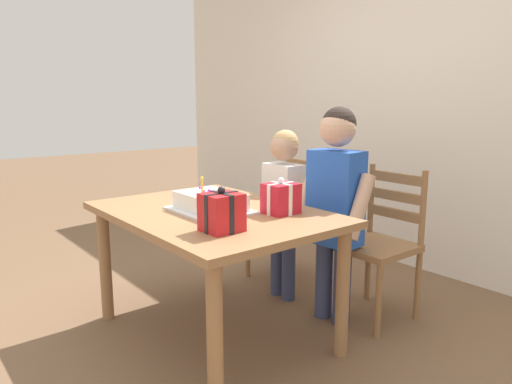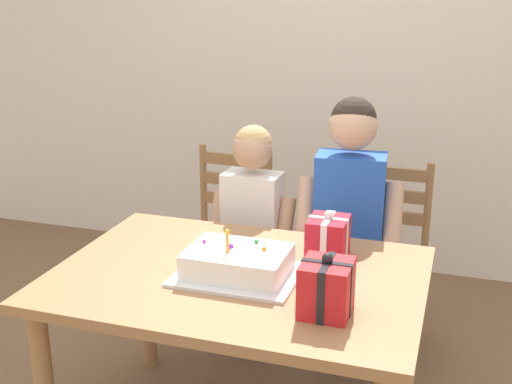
% 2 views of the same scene
% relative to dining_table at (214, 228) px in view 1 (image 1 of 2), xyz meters
% --- Properties ---
extents(ground_plane, '(20.00, 20.00, 0.00)m').
position_rel_dining_table_xyz_m(ground_plane, '(0.00, 0.00, -0.63)').
color(ground_plane, brown).
extents(back_wall, '(6.40, 0.11, 2.60)m').
position_rel_dining_table_xyz_m(back_wall, '(0.01, 1.92, 0.67)').
color(back_wall, silver).
rests_on(back_wall, ground).
extents(dining_table, '(1.34, 0.95, 0.73)m').
position_rel_dining_table_xyz_m(dining_table, '(0.00, 0.00, 0.00)').
color(dining_table, '#9E7047').
rests_on(dining_table, ground).
extents(birthday_cake, '(0.44, 0.34, 0.19)m').
position_rel_dining_table_xyz_m(birthday_cake, '(0.01, -0.02, 0.14)').
color(birthday_cake, silver).
rests_on(birthday_cake, dining_table).
extents(gift_box_red_large, '(0.15, 0.17, 0.20)m').
position_rel_dining_table_xyz_m(gift_box_red_large, '(0.28, 0.24, 0.18)').
color(gift_box_red_large, red).
rests_on(gift_box_red_large, dining_table).
extents(gift_box_beside_cake, '(0.16, 0.17, 0.21)m').
position_rel_dining_table_xyz_m(gift_box_beside_cake, '(0.37, -0.20, 0.18)').
color(gift_box_beside_cake, red).
rests_on(gift_box_beside_cake, dining_table).
extents(chair_left, '(0.45, 0.45, 0.92)m').
position_rel_dining_table_xyz_m(chair_left, '(-0.41, 0.93, -0.17)').
color(chair_left, '#996B42').
rests_on(chair_left, ground).
extents(chair_right, '(0.43, 0.43, 0.92)m').
position_rel_dining_table_xyz_m(chair_right, '(0.41, 0.93, -0.17)').
color(chair_right, '#996B42').
rests_on(chair_right, ground).
extents(child_older, '(0.48, 0.28, 1.29)m').
position_rel_dining_table_xyz_m(child_older, '(0.29, 0.66, 0.15)').
color(child_older, '#38426B').
rests_on(child_older, ground).
extents(child_younger, '(0.41, 0.24, 1.14)m').
position_rel_dining_table_xyz_m(child_younger, '(-0.16, 0.66, 0.06)').
color(child_younger, '#38426B').
rests_on(child_younger, ground).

